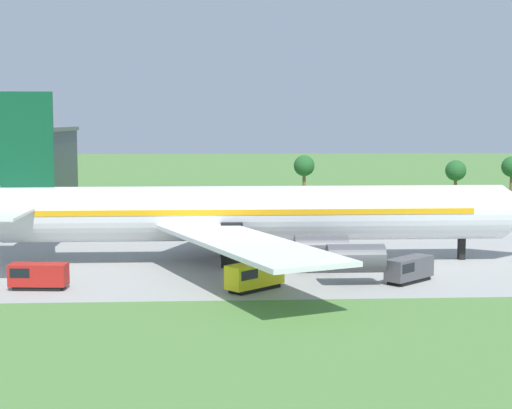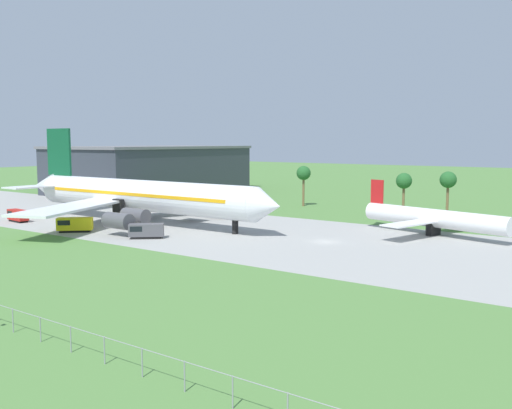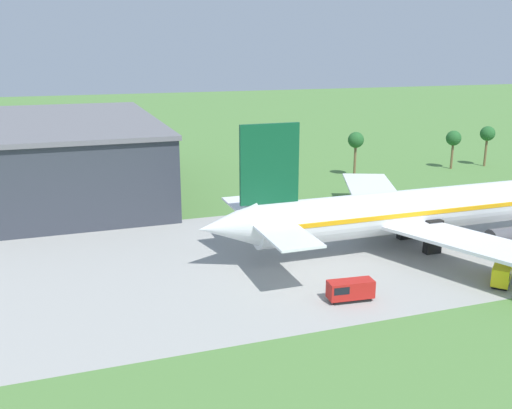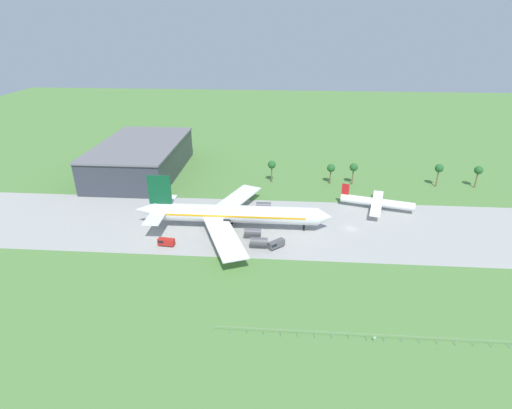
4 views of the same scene
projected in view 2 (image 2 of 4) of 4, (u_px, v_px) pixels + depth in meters
ground_plane at (325, 242)px, 93.27m from camera, size 600.00×600.00×0.00m
taxiway_strip at (325, 242)px, 93.27m from camera, size 320.00×44.00×0.02m
jet_airliner at (137, 195)px, 115.20m from camera, size 69.75×59.17×19.27m
regional_aircraft at (433, 218)px, 99.52m from camera, size 27.68×25.16×9.11m
baggage_tug at (18, 215)px, 116.44m from camera, size 5.58×2.49×2.49m
fuel_truck at (145, 231)px, 96.30m from camera, size 5.70×5.36×2.51m
catering_van at (74, 224)px, 103.10m from camera, size 5.93×5.68×2.64m
perimeter_fence at (13, 316)px, 48.82m from camera, size 80.10×0.10×2.10m
terminal_building at (151, 169)px, 186.75m from camera, size 36.72×61.20×14.89m
palm_tree_row at (491, 182)px, 117.78m from camera, size 93.54×3.60×10.46m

